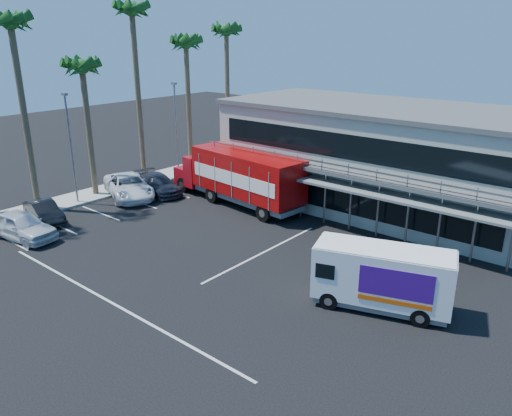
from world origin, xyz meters
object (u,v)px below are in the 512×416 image
Objects in this scene: red_truck at (239,175)px; parked_car_a at (22,225)px; white_van at (382,277)px; parked_car_b at (44,211)px.

parked_car_a is (-5.91, -13.45, -1.35)m from red_truck.
parked_car_b is (-22.49, -4.18, -0.88)m from white_van.
parked_car_a is at bearing -107.35° from red_truck.
parked_car_a is at bearing 179.05° from white_van.
red_truck is 14.76m from parked_car_a.
red_truck is 16.35m from white_van.
parked_car_b is (-7.69, -11.09, -1.50)m from red_truck.
red_truck is 2.83× the size of parked_car_b.
white_van is 1.29× the size of parked_car_a.
parked_car_a is 1.17× the size of parked_car_b.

